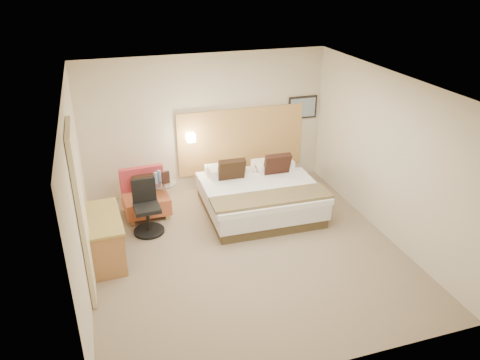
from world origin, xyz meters
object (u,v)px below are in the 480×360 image
object	(u,v)px
lounge_chair	(145,197)
desk_chair	(147,212)
bed	(259,195)
side_table	(162,196)
desk	(105,226)

from	to	relation	value
lounge_chair	desk_chair	xyz separation A→B (m)	(-0.05, -0.64, 0.05)
bed	desk_chair	bearing A→B (deg)	-176.42
lounge_chair	desk_chair	world-z (taller)	desk_chair
desk_chair	lounge_chair	bearing A→B (deg)	85.77
bed	side_table	world-z (taller)	bed
lounge_chair	side_table	world-z (taller)	lounge_chair
lounge_chair	side_table	bearing A→B (deg)	-5.90
bed	side_table	xyz separation A→B (m)	(-1.70, 0.48, 0.01)
bed	desk_chair	size ratio (longest dim) A/B	2.25
bed	lounge_chair	xyz separation A→B (m)	(-2.01, 0.51, 0.01)
side_table	desk_chair	size ratio (longest dim) A/B	0.65
lounge_chair	desk	size ratio (longest dim) A/B	0.69
side_table	desk_chair	xyz separation A→B (m)	(-0.36, -0.61, 0.05)
lounge_chair	desk	bearing A→B (deg)	-120.57
bed	desk	bearing A→B (deg)	-164.67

